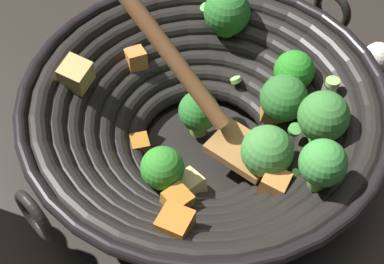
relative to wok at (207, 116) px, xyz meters
The scene contains 3 objects.
ground_plane 0.07m from the wok, 19.94° to the right, with size 4.00×4.00×0.00m, color #28231E.
wok is the anchor object (origin of this frame).
garlic_bulb 0.27m from the wok, 167.54° to the right, with size 0.04×0.04×0.04m, color silver.
Camera 1 is at (0.14, 0.37, 0.55)m, focal length 53.47 mm.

